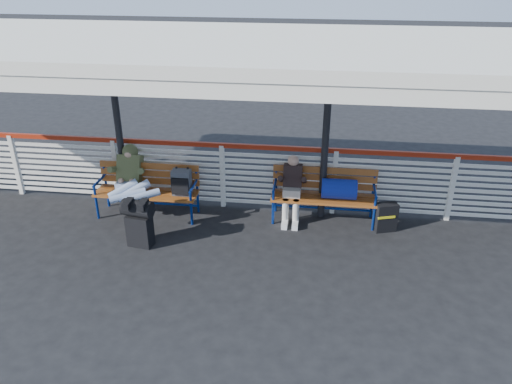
# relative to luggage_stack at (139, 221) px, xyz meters

# --- Properties ---
(ground) EXTENTS (60.00, 60.00, 0.00)m
(ground) POSITION_rel_luggage_stack_xyz_m (1.06, -0.39, -0.44)
(ground) COLOR black
(ground) RESTS_ON ground
(fence) EXTENTS (12.08, 0.08, 1.24)m
(fence) POSITION_rel_luggage_stack_xyz_m (1.06, 1.51, 0.23)
(fence) COLOR silver
(fence) RESTS_ON ground
(canopy) EXTENTS (12.60, 3.60, 3.16)m
(canopy) POSITION_rel_luggage_stack_xyz_m (1.06, 0.48, 2.61)
(canopy) COLOR silver
(canopy) RESTS_ON ground
(luggage_stack) EXTENTS (0.52, 0.34, 0.80)m
(luggage_stack) POSITION_rel_luggage_stack_xyz_m (0.00, 0.00, 0.00)
(luggage_stack) COLOR black
(luggage_stack) RESTS_ON ground
(bench_left) EXTENTS (1.80, 0.56, 0.92)m
(bench_left) POSITION_rel_luggage_stack_xyz_m (-0.01, 1.03, 0.16)
(bench_left) COLOR #924E1C
(bench_left) RESTS_ON ground
(bench_right) EXTENTS (1.80, 0.56, 0.92)m
(bench_right) POSITION_rel_luggage_stack_xyz_m (3.01, 1.22, 0.16)
(bench_right) COLOR #924E1C
(bench_right) RESTS_ON ground
(traveler_man) EXTENTS (0.94, 1.64, 0.77)m
(traveler_man) POSITION_rel_luggage_stack_xyz_m (-0.35, 0.69, 0.26)
(traveler_man) COLOR #8C9FBC
(traveler_man) RESTS_ON ground
(companion_person) EXTENTS (0.32, 0.66, 1.15)m
(companion_person) POSITION_rel_luggage_stack_xyz_m (2.34, 1.18, 0.16)
(companion_person) COLOR #B5AEA4
(companion_person) RESTS_ON ground
(suitcase_side) EXTENTS (0.40, 0.31, 0.50)m
(suitcase_side) POSITION_rel_luggage_stack_xyz_m (3.94, 1.00, -0.19)
(suitcase_side) COLOR black
(suitcase_side) RESTS_ON ground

